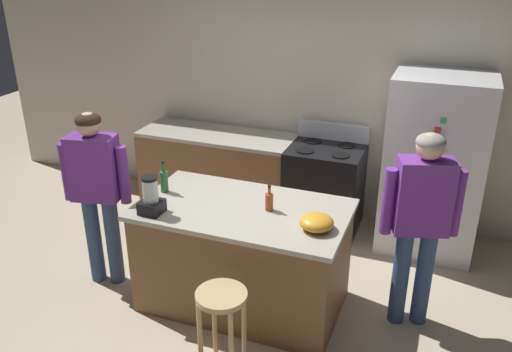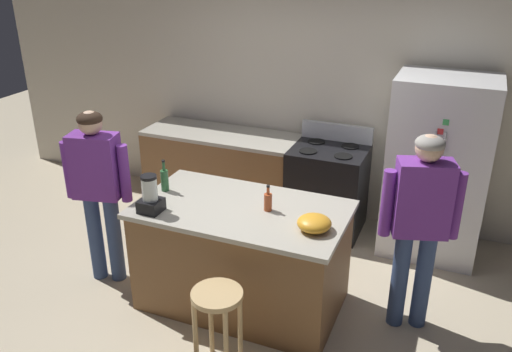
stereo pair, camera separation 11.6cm
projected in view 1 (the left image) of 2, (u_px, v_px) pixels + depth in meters
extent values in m
plane|color=beige|center=(244.00, 301.00, 4.60)|extent=(14.00, 14.00, 0.00)
cube|color=beige|center=(311.00, 93.00, 5.72)|extent=(8.00, 0.10, 2.70)
cube|color=brown|center=(243.00, 258.00, 4.42)|extent=(1.62, 0.90, 0.86)
cube|color=#B2AD9E|center=(243.00, 210.00, 4.24)|extent=(1.68, 0.96, 0.04)
cube|color=brown|center=(229.00, 174.00, 6.01)|extent=(2.00, 0.64, 0.86)
cube|color=#B2AD9E|center=(228.00, 136.00, 5.82)|extent=(2.00, 0.64, 0.04)
cube|color=silver|center=(434.00, 166.00, 5.08)|extent=(0.90, 0.70, 1.75)
cylinder|color=#B7BABF|center=(428.00, 171.00, 4.74)|extent=(0.02, 0.02, 0.79)
cylinder|color=#B7BABF|center=(437.00, 173.00, 4.72)|extent=(0.02, 0.02, 0.79)
cube|color=#268CD8|center=(410.00, 184.00, 4.86)|extent=(0.05, 0.01, 0.05)
cube|color=red|center=(438.00, 130.00, 4.59)|extent=(0.05, 0.01, 0.05)
cube|color=#3FB259|center=(402.00, 201.00, 4.95)|extent=(0.05, 0.01, 0.05)
cube|color=#3FB259|center=(443.00, 121.00, 4.54)|extent=(0.05, 0.01, 0.05)
cube|color=black|center=(324.00, 189.00, 5.61)|extent=(0.76, 0.64, 0.90)
cube|color=black|center=(316.00, 206.00, 5.35)|extent=(0.60, 0.01, 0.24)
cube|color=#B7BABF|center=(333.00, 131.00, 5.64)|extent=(0.76, 0.06, 0.18)
cylinder|color=black|center=(305.00, 151.00, 5.36)|extent=(0.18, 0.18, 0.01)
cylinder|color=black|center=(340.00, 155.00, 5.24)|extent=(0.18, 0.18, 0.01)
cylinder|color=black|center=(313.00, 141.00, 5.61)|extent=(0.18, 0.18, 0.01)
cylinder|color=black|center=(347.00, 145.00, 5.50)|extent=(0.18, 0.18, 0.01)
cylinder|color=#384C7A|center=(94.00, 239.00, 4.74)|extent=(0.16, 0.16, 0.83)
cylinder|color=#384C7A|center=(113.00, 241.00, 4.71)|extent=(0.16, 0.16, 0.83)
cube|color=#723399|center=(94.00, 168.00, 4.45)|extent=(0.44, 0.30, 0.56)
cylinder|color=#723399|center=(67.00, 172.00, 4.50)|extent=(0.11, 0.11, 0.50)
cylinder|color=#723399|center=(124.00, 175.00, 4.43)|extent=(0.11, 0.11, 0.50)
sphere|color=#D8AD8C|center=(88.00, 124.00, 4.29)|extent=(0.24, 0.24, 0.20)
ellipsoid|color=#332319|center=(88.00, 120.00, 4.28)|extent=(0.25, 0.25, 0.12)
cylinder|color=#384C7A|center=(423.00, 277.00, 4.20)|extent=(0.16, 0.16, 0.83)
cylinder|color=#384C7A|center=(400.00, 276.00, 4.21)|extent=(0.16, 0.16, 0.83)
cube|color=#723399|center=(423.00, 196.00, 3.92)|extent=(0.45, 0.33, 0.58)
cylinder|color=#723399|center=(457.00, 203.00, 3.92)|extent=(0.11, 0.11, 0.52)
cylinder|color=#723399|center=(388.00, 201.00, 3.95)|extent=(0.11, 0.11, 0.52)
sphere|color=#D8AD8C|center=(430.00, 146.00, 3.76)|extent=(0.25, 0.25, 0.20)
ellipsoid|color=gray|center=(431.00, 142.00, 3.75)|extent=(0.26, 0.26, 0.12)
cylinder|color=tan|center=(221.00, 296.00, 3.62)|extent=(0.36, 0.36, 0.04)
cylinder|color=tan|center=(200.00, 340.00, 3.69)|extent=(0.04, 0.04, 0.61)
cylinder|color=tan|center=(231.00, 349.00, 3.62)|extent=(0.04, 0.04, 0.61)
cylinder|color=tan|center=(214.00, 320.00, 3.89)|extent=(0.04, 0.04, 0.61)
cylinder|color=tan|center=(244.00, 327.00, 3.82)|extent=(0.04, 0.04, 0.61)
cube|color=black|center=(152.00, 207.00, 4.13)|extent=(0.17, 0.17, 0.10)
cylinder|color=silver|center=(150.00, 191.00, 4.07)|extent=(0.12, 0.12, 0.18)
cylinder|color=black|center=(149.00, 178.00, 4.03)|extent=(0.12, 0.12, 0.02)
cylinder|color=#B24C26|center=(269.00, 202.00, 4.16)|extent=(0.06, 0.06, 0.14)
cylinder|color=#B24C26|center=(269.00, 190.00, 4.12)|extent=(0.02, 0.02, 0.06)
cylinder|color=black|center=(269.00, 186.00, 4.11)|extent=(0.03, 0.03, 0.02)
cylinder|color=#2D6638|center=(164.00, 182.00, 4.46)|extent=(0.07, 0.07, 0.18)
cylinder|color=#2D6638|center=(163.00, 167.00, 4.41)|extent=(0.03, 0.03, 0.08)
cylinder|color=black|center=(163.00, 162.00, 4.39)|extent=(0.03, 0.03, 0.02)
ellipsoid|color=orange|center=(317.00, 222.00, 3.89)|extent=(0.25, 0.25, 0.11)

